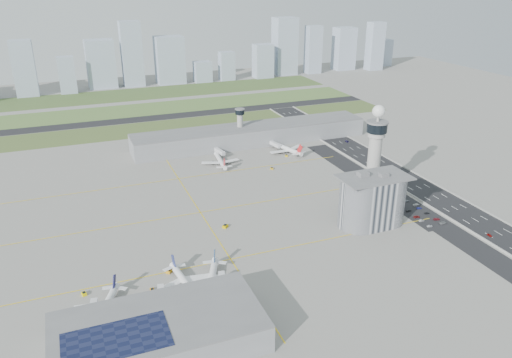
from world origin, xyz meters
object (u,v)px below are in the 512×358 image
object	(u,v)px
airplane_near_b	(185,278)
car_lot_4	(403,207)
admin_building	(372,200)
car_lot_5	(398,204)
car_lot_1	(422,221)
car_hw_0	(490,235)
control_tower	(375,150)
car_lot_9	(419,208)
car_hw_1	(397,174)
airplane_near_c	(211,276)
airplane_far_a	(220,158)
jet_bridge_near_2	(225,292)
jet_bridge_far_0	(216,151)
tug_3	(225,226)
airplane_far_b	(286,146)
car_hw_2	(347,141)
tug_4	(272,168)
car_lot_6	(443,223)
tug_2	(169,271)
secondary_tower	(240,123)
car_lot_0	(430,226)
tug_0	(84,293)
car_lot_2	(417,217)
jet_bridge_far_1	(271,144)
car_lot_8	(427,213)
jet_bridge_near_1	(162,307)
tug_1	(152,290)
airplane_near_a	(104,304)
tug_5	(286,155)
car_hw_4	(305,125)
car_lot_11	(407,201)
car_lot_7	(437,219)
jet_bridge_near_0	(92,323)

from	to	relation	value
airplane_near_b	car_lot_4	size ratio (longest dim) A/B	10.34
admin_building	car_lot_5	xyz separation A→B (m)	(31.87, 15.74, -14.72)
car_lot_1	car_hw_0	size ratio (longest dim) A/B	1.11
control_tower	car_lot_5	bearing A→B (deg)	-50.25
car_lot_9	car_hw_1	distance (m)	59.32
airplane_near_c	airplane_far_a	world-z (taller)	airplane_near_c
jet_bridge_near_2	jet_bridge_far_0	bearing A→B (deg)	-5.91
airplane_near_b	airplane_near_c	bearing A→B (deg)	68.16
admin_building	airplane_near_c	xyz separation A→B (m)	(-108.08, -26.78, -10.26)
tug_3	car_lot_9	size ratio (longest dim) A/B	1.01
control_tower	airplane_far_b	xyz separation A→B (m)	(-13.18, 107.07, -29.53)
car_hw_2	car_lot_9	bearing A→B (deg)	-96.00
tug_3	tug_4	bearing A→B (deg)	-81.69
car_lot_6	jet_bridge_far_0	bearing A→B (deg)	30.28
car_lot_6	car_hw_0	distance (m)	26.59
airplane_near_b	tug_2	size ratio (longest dim) A/B	9.93
secondary_tower	car_lot_1	world-z (taller)	secondary_tower
jet_bridge_near_2	car_lot_0	bearing A→B (deg)	-70.80
tug_2	tug_0	bearing A→B (deg)	48.31
tug_0	car_lot_2	distance (m)	198.33
jet_bridge_far_1	car_hw_2	world-z (taller)	jet_bridge_far_1
tug_0	car_lot_8	size ratio (longest dim) A/B	0.87
tug_0	car_lot_1	xyz separation A→B (m)	(197.54, 3.30, -0.21)
jet_bridge_near_1	tug_0	world-z (taller)	jet_bridge_near_1
jet_bridge_far_0	tug_4	bearing A→B (deg)	21.03
tug_1	car_lot_6	bearing A→B (deg)	3.60
car_hw_2	car_lot_4	bearing A→B (deg)	-100.03
airplane_near_a	jet_bridge_far_0	bearing A→B (deg)	173.20
airplane_far_a	airplane_far_b	distance (m)	61.08
car_lot_2	car_hw_1	world-z (taller)	car_hw_1
control_tower	tug_5	world-z (taller)	control_tower
tug_2	car_hw_1	world-z (taller)	tug_2
jet_bridge_near_1	tug_2	distance (m)	32.29
car_hw_0	car_hw_4	size ratio (longest dim) A/B	0.89
jet_bridge_near_1	tug_0	distance (m)	41.22
airplane_near_a	jet_bridge_far_1	xyz separation A→B (m)	(158.64, 184.20, -1.96)
airplane_near_b	car_lot_11	world-z (taller)	airplane_near_b
car_lot_7	car_lot_11	bearing A→B (deg)	8.18
secondary_tower	car_lot_0	distance (m)	197.06
jet_bridge_near_0	tug_5	bearing A→B (deg)	-35.27
secondary_tower	tug_1	world-z (taller)	secondary_tower
jet_bridge_near_2	airplane_near_c	bearing A→B (deg)	24.15
car_lot_2	car_lot_5	xyz separation A→B (m)	(0.42, 19.77, -0.00)
control_tower	jet_bridge_far_0	world-z (taller)	control_tower
airplane_far_a	car_lot_2	distance (m)	159.07
tug_0	car_hw_0	distance (m)	223.80
control_tower	tug_1	size ratio (longest dim) A/B	23.45
tug_3	car_lot_2	world-z (taller)	tug_3
tug_4	car_lot_5	bearing A→B (deg)	-49.30
airplane_near_c	car_hw_2	xyz separation A→B (m)	(177.00, 168.04, -4.44)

